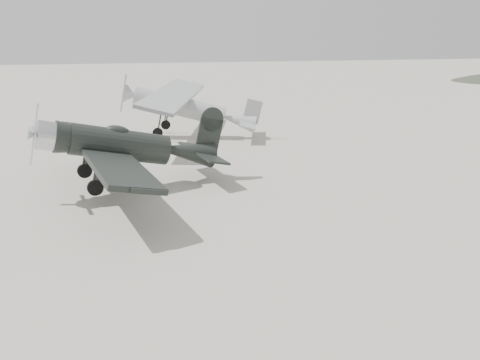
% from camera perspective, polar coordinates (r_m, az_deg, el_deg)
% --- Properties ---
extents(ground, '(160.00, 160.00, 0.00)m').
position_cam_1_polar(ground, '(17.52, -2.80, -5.35)').
color(ground, '#ABA998').
rests_on(ground, ground).
extents(lowwing_monoplane, '(8.47, 11.64, 3.76)m').
position_cam_1_polar(lowwing_monoplane, '(21.13, -13.40, 4.03)').
color(lowwing_monoplane, black).
rests_on(lowwing_monoplane, ground).
extents(highwing_monoplane, '(9.05, 12.65, 3.58)m').
position_cam_1_polar(highwing_monoplane, '(30.78, -6.66, 9.25)').
color(highwing_monoplane, '#979A9C').
rests_on(highwing_monoplane, ground).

